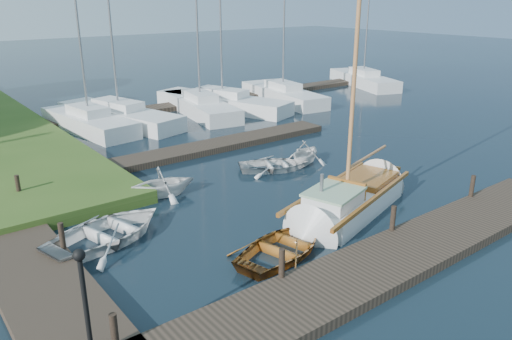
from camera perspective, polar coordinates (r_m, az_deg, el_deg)
ground at (r=18.53m, az=0.00°, el=-3.50°), size 160.00×160.00×0.00m
near_dock at (r=14.65m, az=14.67°, el=-10.09°), size 18.00×2.20×0.30m
left_dock at (r=17.24m, az=-26.24°, el=-6.92°), size 2.20×18.00×0.30m
far_dock at (r=24.60m, az=-5.53°, el=2.61°), size 14.00×1.60×0.30m
pontoon at (r=36.59m, az=-2.86°, el=8.22°), size 30.00×1.60×0.30m
mooring_post_0 at (r=11.12m, az=-15.89°, el=-17.25°), size 0.16×0.16×0.80m
mooring_post_1 at (r=13.03m, az=2.97°, el=-10.57°), size 0.16×0.16×0.80m
mooring_post_2 at (r=16.02m, az=15.39°, el=-5.31°), size 0.16×0.16×0.80m
mooring_post_3 at (r=19.59m, az=23.48°, el=-1.68°), size 0.16×0.16×0.80m
mooring_post_4 at (r=15.40m, az=-21.30°, el=-7.02°), size 0.16×0.16×0.80m
mooring_post_5 at (r=19.94m, az=-25.55°, el=-1.64°), size 0.16×0.16×0.80m
lamp_post at (r=10.35m, az=-19.11°, el=-12.80°), size 0.24×0.24×2.44m
sailboat at (r=17.90m, az=10.77°, el=-3.51°), size 7.41×3.94×9.83m
dinghy at (r=14.71m, az=3.22°, el=-8.37°), size 3.97×3.24×0.72m
tender_a at (r=16.08m, az=-16.60°, el=-6.46°), size 4.61×3.81×0.83m
tender_b at (r=19.06m, az=-10.59°, el=-1.15°), size 2.77×2.52×1.26m
tender_c at (r=21.67m, az=2.11°, el=0.84°), size 3.75×3.37×0.64m
tender_d at (r=22.56m, az=5.67°, el=2.24°), size 2.83×2.67×1.19m
marina_boat_0 at (r=29.58m, az=-18.55°, el=5.39°), size 3.17×7.62×10.15m
marina_boat_1 at (r=30.68m, az=-15.40°, el=6.17°), size 4.52×9.37×10.74m
marina_boat_2 at (r=32.39m, az=-6.40°, el=7.43°), size 3.57×8.59×11.56m
marina_boat_3 at (r=33.45m, az=-3.86°, el=7.87°), size 5.31×9.90×11.25m
marina_boat_4 at (r=36.11m, az=3.08°, el=8.73°), size 3.43×8.68×10.46m
marina_boat_7 at (r=43.60m, az=12.18°, el=10.18°), size 5.07×8.74×11.37m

